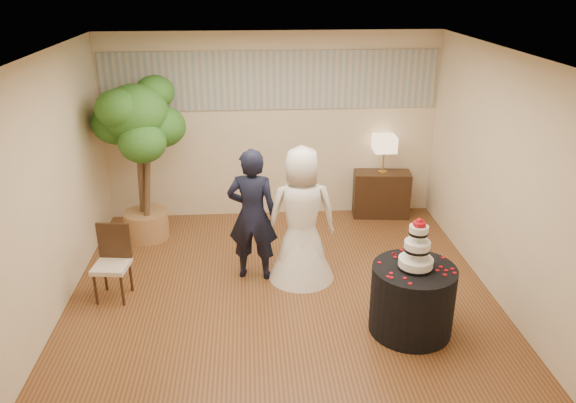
{
  "coord_description": "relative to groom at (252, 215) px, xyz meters",
  "views": [
    {
      "loc": [
        -0.34,
        -5.71,
        3.58
      ],
      "look_at": [
        0.1,
        0.4,
        1.05
      ],
      "focal_mm": 35.0,
      "sensor_mm": 36.0,
      "label": 1
    }
  ],
  "objects": [
    {
      "name": "wall_left",
      "position": [
        -2.18,
        -0.52,
        0.56
      ],
      "size": [
        0.06,
        5.0,
        2.8
      ],
      "primitive_type": "cube",
      "color": "beige",
      "rests_on": "ground"
    },
    {
      "name": "wall_back",
      "position": [
        0.32,
        1.98,
        0.56
      ],
      "size": [
        5.0,
        0.06,
        2.8
      ],
      "primitive_type": "cube",
      "color": "beige",
      "rests_on": "ground"
    },
    {
      "name": "cake_table",
      "position": [
        1.65,
        -1.28,
        -0.46
      ],
      "size": [
        0.96,
        0.96,
        0.75
      ],
      "primitive_type": "cylinder",
      "rotation": [
        0.0,
        0.0,
        -0.11
      ],
      "color": "black",
      "rests_on": "floor"
    },
    {
      "name": "console",
      "position": [
        2.02,
        1.76,
        -0.48
      ],
      "size": [
        0.89,
        0.47,
        0.71
      ],
      "primitive_type": "cube",
      "rotation": [
        0.0,
        0.0,
        -0.11
      ],
      "color": "black",
      "rests_on": "floor"
    },
    {
      "name": "wall_right",
      "position": [
        2.82,
        -0.52,
        0.56
      ],
      "size": [
        0.06,
        5.0,
        2.8
      ],
      "primitive_type": "cube",
      "color": "beige",
      "rests_on": "ground"
    },
    {
      "name": "groom",
      "position": [
        0.0,
        0.0,
        0.0
      ],
      "size": [
        0.67,
        0.5,
        1.68
      ],
      "primitive_type": "imported",
      "rotation": [
        0.0,
        0.0,
        2.97
      ],
      "color": "black",
      "rests_on": "floor"
    },
    {
      "name": "mural_border",
      "position": [
        0.32,
        1.96,
        1.26
      ],
      "size": [
        4.9,
        0.02,
        0.85
      ],
      "primitive_type": "cube",
      "color": "#A1A298",
      "rests_on": "wall_back"
    },
    {
      "name": "wedding_cake",
      "position": [
        1.65,
        -1.28,
        0.19
      ],
      "size": [
        0.36,
        0.36,
        0.56
      ],
      "primitive_type": null,
      "color": "white",
      "rests_on": "cake_table"
    },
    {
      "name": "table_lamp",
      "position": [
        2.02,
        1.76,
        0.17
      ],
      "size": [
        0.32,
        0.32,
        0.58
      ],
      "primitive_type": null,
      "color": "beige",
      "rests_on": "console"
    },
    {
      "name": "side_chair",
      "position": [
        -1.65,
        -0.4,
        -0.4
      ],
      "size": [
        0.46,
        0.47,
        0.88
      ],
      "primitive_type": null,
      "rotation": [
        0.0,
        0.0,
        -0.13
      ],
      "color": "black",
      "rests_on": "floor"
    },
    {
      "name": "bride",
      "position": [
        0.59,
        -0.07,
        0.01
      ],
      "size": [
        0.84,
        0.83,
        1.7
      ],
      "primitive_type": "imported",
      "rotation": [
        0.0,
        0.0,
        3.15
      ],
      "color": "white",
      "rests_on": "floor"
    },
    {
      "name": "ceiling",
      "position": [
        0.32,
        -0.52,
        1.96
      ],
      "size": [
        5.0,
        5.0,
        0.0
      ],
      "primitive_type": "cube",
      "color": "white",
      "rests_on": "wall_back"
    },
    {
      "name": "floor",
      "position": [
        0.32,
        -0.52,
        -0.84
      ],
      "size": [
        5.0,
        5.0,
        0.0
      ],
      "primitive_type": "cube",
      "color": "brown",
      "rests_on": "ground"
    },
    {
      "name": "wall_front",
      "position": [
        0.32,
        -3.02,
        0.56
      ],
      "size": [
        5.0,
        0.06,
        2.8
      ],
      "primitive_type": "cube",
      "color": "beige",
      "rests_on": "ground"
    },
    {
      "name": "ficus_tree",
      "position": [
        -1.52,
        1.21,
        0.33
      ],
      "size": [
        1.4,
        1.4,
        2.33
      ],
      "primitive_type": null,
      "rotation": [
        0.0,
        0.0,
        -2.83
      ],
      "color": "#2D621F",
      "rests_on": "floor"
    }
  ]
}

